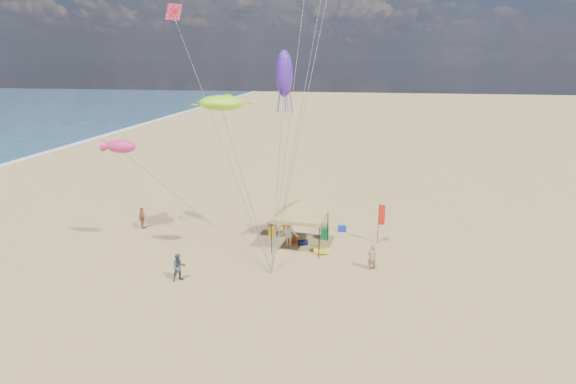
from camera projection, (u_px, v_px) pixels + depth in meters
name	position (u px, v px, depth m)	size (l,w,h in m)	color
ground	(279.00, 278.00, 25.58)	(280.00, 280.00, 0.00)	tan
canopy_tent	(301.00, 201.00, 28.99)	(5.86, 5.86, 3.62)	black
feather_flag	(381.00, 217.00, 29.88)	(0.41, 0.05, 2.65)	black
cooler_red	(292.00, 240.00, 30.48)	(0.54, 0.38, 0.38)	#A83D0D
cooler_blue	(342.00, 229.00, 32.44)	(0.54, 0.38, 0.38)	#1429AA
bag_navy	(303.00, 242.00, 30.07)	(0.36, 0.36, 0.60)	#0D0F3B
bag_orange	(285.00, 224.00, 33.40)	(0.36, 0.36, 0.60)	#F9570D
chair_green	(325.00, 234.00, 31.10)	(0.50, 0.50, 0.70)	#198B46
chair_yellow	(273.00, 230.00, 31.64)	(0.50, 0.50, 0.70)	gold
crate_grey	(316.00, 249.00, 29.13)	(0.34, 0.30, 0.28)	slate
beach_cart	(321.00, 251.00, 28.75)	(0.90, 0.50, 0.24)	yellow
person_near_a	(372.00, 257.00, 26.44)	(0.56, 0.36, 1.52)	#A97D61
person_near_b	(179.00, 267.00, 25.11)	(0.74, 0.58, 1.53)	#3D4A54
person_near_c	(289.00, 233.00, 29.77)	(1.14, 0.66, 1.76)	silver
person_far_a	(142.00, 218.00, 32.84)	(0.90, 0.37, 1.53)	#9C593C
turtle_kite	(221.00, 103.00, 26.87)	(2.59, 2.07, 0.86)	#97F823
fish_kite	(121.00, 146.00, 27.06)	(1.76, 0.88, 0.78)	#E32A76
squid_kite	(284.00, 74.00, 26.63)	(0.99, 0.99, 2.58)	#4921A9
stunt_kite_pink	(174.00, 12.00, 36.56)	(1.27, 0.04, 1.27)	#FF3C68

